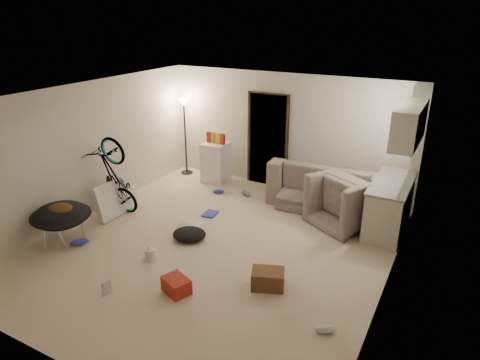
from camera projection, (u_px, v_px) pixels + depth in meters
The scene contains 37 objects.
floor at pixel (214, 246), 7.17m from camera, with size 5.50×6.00×0.02m, color beige.
ceiling at pixel (210, 96), 6.25m from camera, with size 5.50×6.00×0.02m, color white.
wall_back at pixel (286, 132), 9.17m from camera, with size 5.50×0.02×2.50m, color silver.
wall_front at pixel (52, 272), 4.25m from camera, with size 5.50×0.02×2.50m, color silver.
wall_left at pixel (86, 151), 7.93m from camera, with size 0.02×6.00×2.50m, color silver.
wall_right at pixel (394, 213), 5.49m from camera, with size 0.02×6.00×2.50m, color silver.
doorway at pixel (268, 140), 9.40m from camera, with size 0.85×0.10×2.04m, color black.
door_trim at pixel (268, 141), 9.38m from camera, with size 0.97×0.04×2.10m, color #332211.
floor_lamp at pixel (184, 120), 9.92m from camera, with size 0.28×0.28×1.81m.
kitchen_counter at pixel (389, 207), 7.57m from camera, with size 0.60×1.50×0.88m, color beige.
counter_top at pixel (393, 183), 7.40m from camera, with size 0.64×1.54×0.04m, color gray.
kitchen_uppers at pixel (409, 124), 6.95m from camera, with size 0.38×1.40×0.65m, color beige.
sofa at pixel (327, 190), 8.54m from camera, with size 2.26×0.88×0.66m, color #373E37.
armchair at pixel (350, 205), 7.86m from camera, with size 1.07×0.93×0.69m, color #373E37.
bicycle at pixel (116, 193), 8.19m from camera, with size 0.56×1.61×0.85m, color black.
book_asset at pixel (103, 296), 5.89m from camera, with size 0.16×0.21×0.02m, color #A82A19.
mini_fridge at pixel (216, 162), 9.75m from camera, with size 0.53×0.53×0.91m, color white.
snack_box_0 at pixel (209, 138), 9.63m from camera, with size 0.10×0.07×0.30m, color #A82A19.
snack_box_1 at pixel (213, 139), 9.58m from camera, with size 0.10×0.07×0.30m, color orange.
snack_box_2 at pixel (218, 140), 9.52m from camera, with size 0.10×0.07×0.30m, color gold.
snack_box_3 at pixel (223, 140), 9.47m from camera, with size 0.10×0.07×0.30m, color #A82A19.
saucer_chair at pixel (62, 220), 7.15m from camera, with size 0.98×0.98×0.69m.
hoodie at pixel (60, 211), 7.02m from camera, with size 0.48×0.40×0.22m, color #4A2C19.
sofa_drape at pixel (283, 173), 8.89m from camera, with size 0.56×0.46×0.28m, color black.
tv_box at pixel (116, 197), 8.21m from camera, with size 0.12×1.02×0.67m, color silver.
drink_case_a at pixel (268, 279), 6.06m from camera, with size 0.46×0.33×0.26m, color brown.
drink_case_b at pixel (176, 285), 5.95m from camera, with size 0.38×0.28×0.22m, color #A82A19.
juicer at pixel (150, 253), 6.76m from camera, with size 0.17×0.17×0.25m.
newspaper at pixel (245, 195), 9.15m from camera, with size 0.47×0.61×0.01m, color beige.
book_blue at pixel (210, 214), 8.27m from camera, with size 0.23×0.32×0.03m, color #3242B8.
book_white at pixel (199, 224), 7.89m from camera, with size 0.18×0.24×0.02m, color silver.
shoe_0 at pixel (218, 192), 9.20m from camera, with size 0.24×0.10×0.09m, color #3242B8.
shoe_1 at pixel (246, 193), 9.11m from camera, with size 0.29×0.12×0.11m, color slate.
shoe_2 at pixel (79, 242), 7.17m from camera, with size 0.30×0.12×0.11m, color #3242B8.
shoe_4 at pixel (326, 329), 5.22m from camera, with size 0.27×0.11×0.10m, color white.
clothes_lump_a at pixel (189, 234), 7.35m from camera, with size 0.58×0.50×0.19m, color black.
clothes_lump_c at pixel (190, 226), 7.68m from camera, with size 0.42×0.36×0.13m, color silver.
Camera 1 is at (3.37, -5.29, 3.67)m, focal length 32.00 mm.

